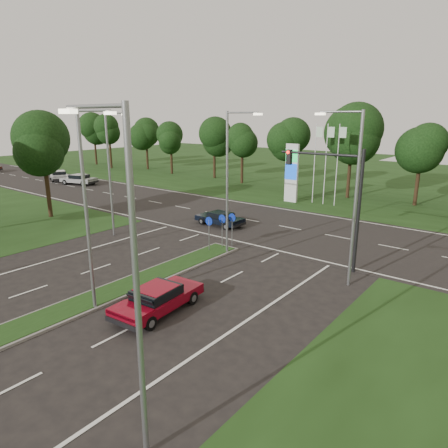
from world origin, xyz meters
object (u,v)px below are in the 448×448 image
Objects in this scene: navy_sedan at (220,218)px; far_car_a at (79,179)px; far_car_b at (59,175)px; far_car_c at (43,169)px; red_sedan at (158,298)px.

navy_sedan is 0.82× the size of far_car_a.
far_car_b is 1.31× the size of far_car_c.
far_car_b is at bearing 72.52° from far_car_a.
far_car_b is 9.39m from far_car_c.
far_car_b is at bearing 150.68° from red_sedan.
far_car_a reaches higher than red_sedan.
far_car_a is at bearing -110.65° from far_car_c.
far_car_a is at bearing 147.72° from red_sedan.
red_sedan is 52.96m from far_car_c.
far_car_b reaches higher than red_sedan.
red_sedan reaches higher than navy_sedan.
far_car_a is 0.97× the size of far_car_b.
far_car_a reaches higher than navy_sedan.
far_car_b reaches higher than navy_sedan.
red_sedan is 43.66m from far_car_b.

